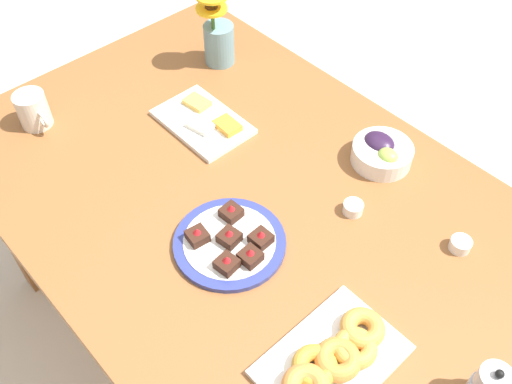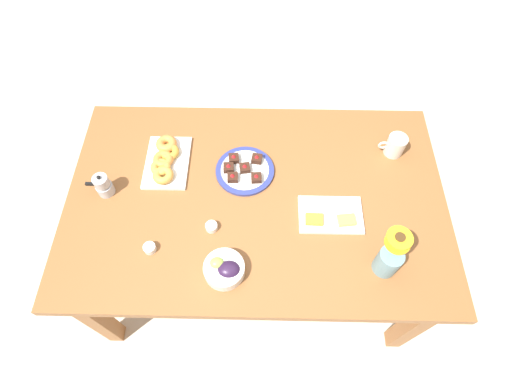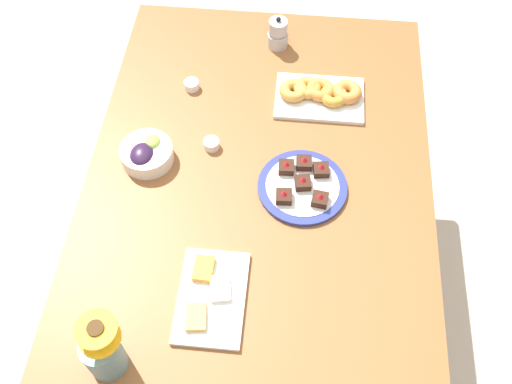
% 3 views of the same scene
% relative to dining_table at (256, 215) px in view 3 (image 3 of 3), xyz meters
% --- Properties ---
extents(ground_plane, '(6.00, 6.00, 0.00)m').
position_rel_dining_table_xyz_m(ground_plane, '(0.00, 0.00, -0.65)').
color(ground_plane, beige).
extents(dining_table, '(1.60, 1.00, 0.74)m').
position_rel_dining_table_xyz_m(dining_table, '(0.00, 0.00, 0.00)').
color(dining_table, brown).
rests_on(dining_table, ground_plane).
extents(grape_bowl, '(0.15, 0.15, 0.07)m').
position_rel_dining_table_xyz_m(grape_bowl, '(0.11, 0.33, 0.12)').
color(grape_bowl, white).
rests_on(grape_bowl, dining_table).
extents(cheese_platter, '(0.26, 0.17, 0.03)m').
position_rel_dining_table_xyz_m(cheese_platter, '(-0.30, 0.09, 0.10)').
color(cheese_platter, white).
rests_on(cheese_platter, dining_table).
extents(croissant_platter, '(0.19, 0.28, 0.05)m').
position_rel_dining_table_xyz_m(croissant_platter, '(0.40, -0.17, 0.11)').
color(croissant_platter, white).
rests_on(croissant_platter, dining_table).
extents(jam_cup_honey, '(0.05, 0.05, 0.03)m').
position_rel_dining_table_xyz_m(jam_cup_honey, '(0.18, 0.15, 0.10)').
color(jam_cup_honey, white).
rests_on(jam_cup_honey, dining_table).
extents(jam_cup_berry, '(0.05, 0.05, 0.03)m').
position_rel_dining_table_xyz_m(jam_cup_berry, '(0.41, 0.25, 0.10)').
color(jam_cup_berry, white).
rests_on(jam_cup_berry, dining_table).
extents(dessert_plate, '(0.26, 0.26, 0.05)m').
position_rel_dining_table_xyz_m(dessert_plate, '(0.05, -0.13, 0.10)').
color(dessert_plate, navy).
rests_on(dessert_plate, dining_table).
extents(flower_vase, '(0.09, 0.11, 0.24)m').
position_rel_dining_table_xyz_m(flower_vase, '(-0.49, 0.30, 0.17)').
color(flower_vase, '#6B939E').
rests_on(flower_vase, dining_table).
extents(moka_pot, '(0.11, 0.07, 0.12)m').
position_rel_dining_table_xyz_m(moka_pot, '(0.63, -0.01, 0.13)').
color(moka_pot, '#B7B7BC').
rests_on(moka_pot, dining_table).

